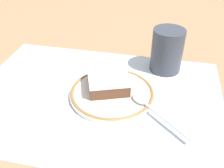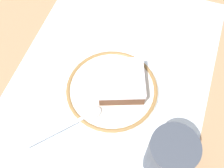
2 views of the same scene
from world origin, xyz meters
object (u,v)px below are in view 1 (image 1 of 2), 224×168
at_px(spoon, 150,107).
at_px(cup, 167,53).
at_px(plate, 112,93).
at_px(cake_slice, 108,80).

relative_size(spoon, cup, 1.18).
relative_size(plate, cake_slice, 1.63).
bearing_deg(cup, plate, -128.60).
relative_size(plate, cup, 1.73).
relative_size(cake_slice, spoon, 0.90).
height_order(plate, cake_slice, cake_slice).
xyz_separation_m(plate, cake_slice, (-0.01, 0.01, 0.02)).
distance_m(plate, cup, 0.17).
bearing_deg(cake_slice, plate, -50.12).
xyz_separation_m(spoon, cup, (0.02, 0.17, 0.03)).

